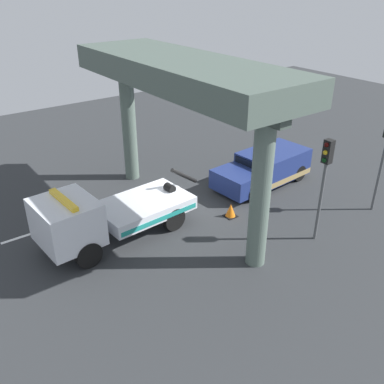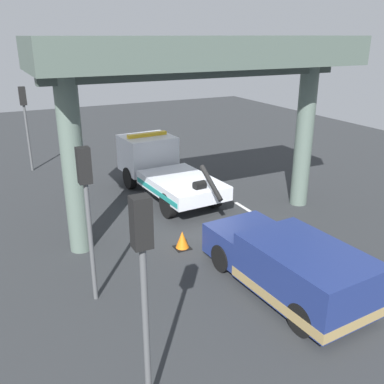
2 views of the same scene
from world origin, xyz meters
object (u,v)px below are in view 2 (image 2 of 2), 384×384
at_px(tow_truck_white, 161,167).
at_px(traffic_light_near, 143,261).
at_px(towed_van_green, 290,267).
at_px(traffic_cone_orange, 182,240).
at_px(traffic_light_mid, 24,110).
at_px(traffic_light_far, 86,192).

height_order(tow_truck_white, traffic_light_near, traffic_light_near).
bearing_deg(towed_van_green, traffic_cone_orange, 23.08).
height_order(traffic_light_mid, traffic_cone_orange, traffic_light_mid).
bearing_deg(tow_truck_white, traffic_light_mid, 38.42).
relative_size(towed_van_green, traffic_light_near, 1.23).
height_order(traffic_light_near, traffic_light_far, traffic_light_near).
bearing_deg(traffic_light_far, traffic_cone_orange, -65.01).
distance_m(towed_van_green, traffic_light_near, 5.77).
xyz_separation_m(traffic_light_far, traffic_cone_orange, (1.56, -3.34, -2.79)).
xyz_separation_m(towed_van_green, traffic_light_far, (2.07, 4.89, 2.29)).
xyz_separation_m(tow_truck_white, traffic_light_far, (-6.90, 4.83, 1.87)).
bearing_deg(traffic_light_mid, tow_truck_white, -141.58).
xyz_separation_m(traffic_light_near, traffic_cone_orange, (5.56, -3.34, -2.87)).
xyz_separation_m(tow_truck_white, traffic_cone_orange, (-5.35, 1.49, -0.91)).
relative_size(towed_van_green, traffic_light_far, 1.26).
bearing_deg(traffic_light_mid, traffic_cone_orange, -163.72).
bearing_deg(traffic_light_far, traffic_light_mid, -0.00).
xyz_separation_m(towed_van_green, traffic_light_mid, (15.07, 4.89, 2.37)).
distance_m(traffic_light_near, traffic_light_far, 4.00).
relative_size(tow_truck_white, traffic_light_near, 1.69).
xyz_separation_m(traffic_light_mid, traffic_cone_orange, (-11.44, -3.34, -2.86)).
distance_m(towed_van_green, traffic_cone_orange, 3.98).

